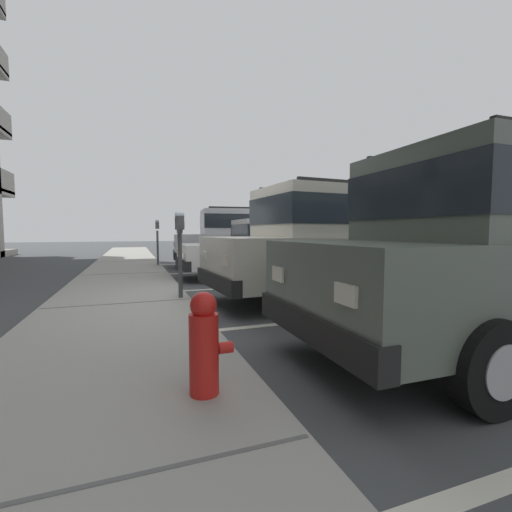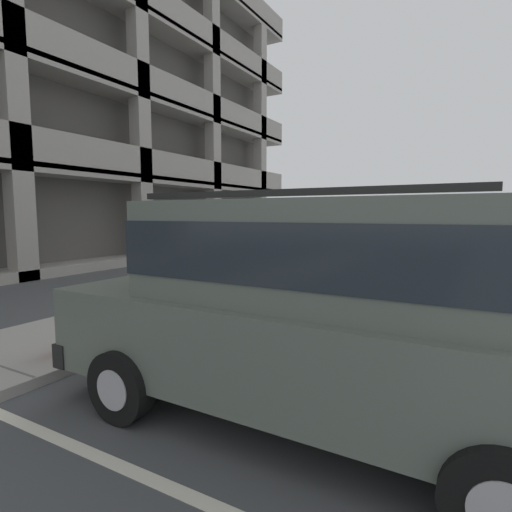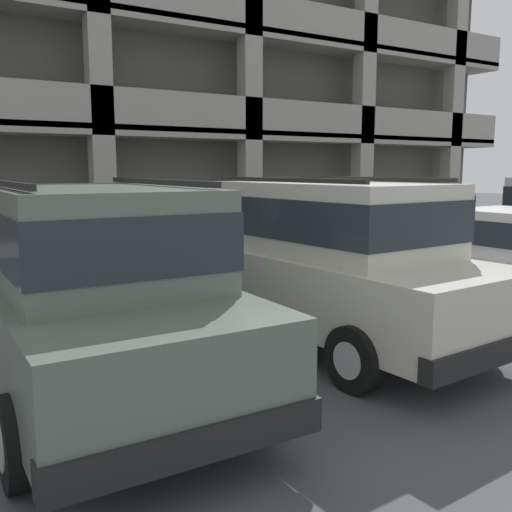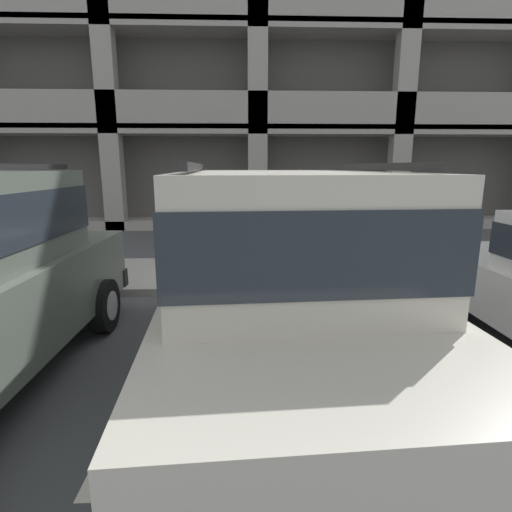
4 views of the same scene
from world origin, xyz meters
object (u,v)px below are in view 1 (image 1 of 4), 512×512
object	(u,v)px
parking_meter_far	(157,235)
fire_hydrant	(204,344)
dark_hatchback	(267,246)
parking_meter_near	(180,234)
silver_suv	(339,239)
red_sedan	(512,244)
blue_coupe	(243,235)

from	to	relation	value
parking_meter_far	fire_hydrant	distance (m)	9.53
dark_hatchback	parking_meter_near	size ratio (longest dim) A/B	3.14
silver_suv	parking_meter_far	distance (m)	6.96
parking_meter_far	fire_hydrant	size ratio (longest dim) A/B	2.12
silver_suv	red_sedan	xyz separation A→B (m)	(-2.95, -0.14, 0.00)
silver_suv	parking_meter_near	world-z (taller)	silver_suv
silver_suv	blue_coupe	size ratio (longest dim) A/B	0.99
red_sedan	parking_meter_far	world-z (taller)	red_sedan
blue_coupe	parking_meter_near	world-z (taller)	blue_coupe
parking_meter_far	parking_meter_near	bearing A→B (deg)	179.61
parking_meter_near	fire_hydrant	world-z (taller)	parking_meter_near
silver_suv	parking_meter_near	size ratio (longest dim) A/B	3.42
dark_hatchback	blue_coupe	bearing A→B (deg)	-4.59
parking_meter_far	red_sedan	bearing A→B (deg)	-162.61
red_sedan	dark_hatchback	bearing A→B (deg)	3.05
silver_suv	red_sedan	distance (m)	2.95
dark_hatchback	fire_hydrant	world-z (taller)	dark_hatchback
silver_suv	blue_coupe	xyz separation A→B (m)	(6.15, -0.12, 0.00)
red_sedan	dark_hatchback	distance (m)	6.21
fire_hydrant	parking_meter_far	bearing A→B (deg)	-2.03
silver_suv	parking_meter_near	bearing A→B (deg)	78.88
silver_suv	fire_hydrant	bearing A→B (deg)	131.70
red_sedan	dark_hatchback	world-z (taller)	red_sedan
parking_meter_far	blue_coupe	bearing A→B (deg)	-94.52
dark_hatchback	parking_meter_far	distance (m)	4.11
red_sedan	fire_hydrant	xyz separation A→B (m)	(-0.18, 3.26, -0.62)
dark_hatchback	fire_hydrant	distance (m)	7.06
silver_suv	parking_meter_far	xyz separation A→B (m)	(6.38, 2.78, 0.01)
silver_suv	dark_hatchback	world-z (taller)	silver_suv
red_sedan	fire_hydrant	world-z (taller)	red_sedan
fire_hydrant	dark_hatchback	bearing A→B (deg)	-25.17
dark_hatchback	silver_suv	bearing A→B (deg)	-177.65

